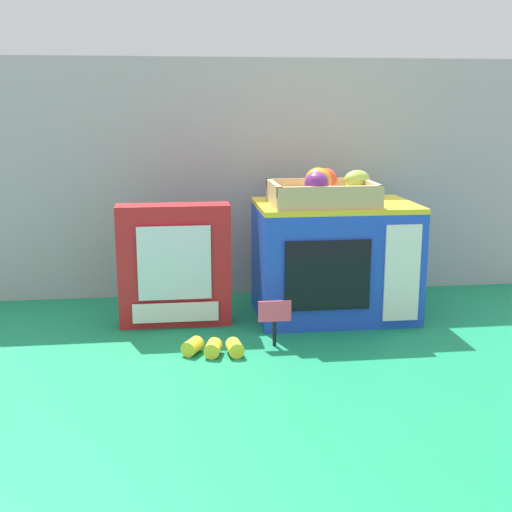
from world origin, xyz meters
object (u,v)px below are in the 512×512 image
object	(u,v)px
cookie_set_box	(174,266)
food_groups_crate	(324,192)
price_sign	(275,316)
loose_toy_banana	(213,348)
toy_microwave	(334,260)

from	to	relation	value
cookie_set_box	food_groups_crate	bearing A→B (deg)	-0.70
food_groups_crate	price_sign	bearing A→B (deg)	-129.48
price_sign	food_groups_crate	bearing A→B (deg)	50.52
cookie_set_box	loose_toy_banana	xyz separation A→B (m)	(0.07, -0.21, -0.12)
loose_toy_banana	food_groups_crate	bearing A→B (deg)	37.13
toy_microwave	loose_toy_banana	size ratio (longest dim) A/B	2.88
toy_microwave	loose_toy_banana	distance (m)	0.41
cookie_set_box	loose_toy_banana	bearing A→B (deg)	-70.45
toy_microwave	cookie_set_box	xyz separation A→B (m)	(-0.38, -0.03, 0.00)
food_groups_crate	cookie_set_box	size ratio (longest dim) A/B	0.91
price_sign	loose_toy_banana	size ratio (longest dim) A/B	0.78
toy_microwave	food_groups_crate	world-z (taller)	food_groups_crate
food_groups_crate	price_sign	xyz separation A→B (m)	(-0.14, -0.17, -0.24)
food_groups_crate	cookie_set_box	distance (m)	0.38
toy_microwave	price_sign	xyz separation A→B (m)	(-0.17, -0.20, -0.07)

